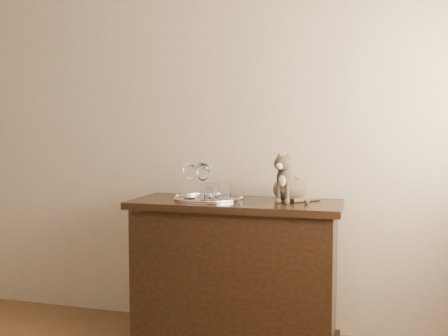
# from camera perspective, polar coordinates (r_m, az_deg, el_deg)

# --- Properties ---
(wall_back) EXTENTS (4.00, 0.10, 2.70)m
(wall_back) POSITION_cam_1_polar(r_m,az_deg,el_deg) (3.33, -7.39, 5.90)
(wall_back) COLOR tan
(wall_back) RESTS_ON ground
(sideboard) EXTENTS (1.20, 0.50, 0.85)m
(sideboard) POSITION_cam_1_polar(r_m,az_deg,el_deg) (2.96, 1.33, -11.96)
(sideboard) COLOR black
(sideboard) RESTS_ON ground
(tray) EXTENTS (0.40, 0.40, 0.01)m
(tray) POSITION_cam_1_polar(r_m,az_deg,el_deg) (2.91, -1.75, -3.59)
(tray) COLOR silver
(tray) RESTS_ON sideboard
(wine_glass_a) EXTENTS (0.08, 0.08, 0.20)m
(wine_glass_a) POSITION_cam_1_polar(r_m,az_deg,el_deg) (2.99, -2.56, -1.33)
(wine_glass_a) COLOR white
(wine_glass_a) RESTS_ON tray
(wine_glass_b) EXTENTS (0.08, 0.08, 0.20)m
(wine_glass_b) POSITION_cam_1_polar(r_m,az_deg,el_deg) (2.99, -2.19, -1.39)
(wine_glass_b) COLOR white
(wine_glass_b) RESTS_ON tray
(wine_glass_c) EXTENTS (0.08, 0.08, 0.21)m
(wine_glass_c) POSITION_cam_1_polar(r_m,az_deg,el_deg) (2.90, -3.98, -1.46)
(wine_glass_c) COLOR silver
(wine_glass_c) RESTS_ON tray
(wine_glass_d) EXTENTS (0.07, 0.07, 0.19)m
(wine_glass_d) POSITION_cam_1_polar(r_m,az_deg,el_deg) (2.95, -2.44, -1.58)
(wine_glass_d) COLOR silver
(wine_glass_d) RESTS_ON tray
(tumbler_a) EXTENTS (0.09, 0.09, 0.10)m
(tumbler_a) POSITION_cam_1_polar(r_m,az_deg,el_deg) (2.81, -1.33, -2.75)
(tumbler_a) COLOR white
(tumbler_a) RESTS_ON tray
(tumbler_b) EXTENTS (0.07, 0.07, 0.08)m
(tumbler_b) POSITION_cam_1_polar(r_m,az_deg,el_deg) (2.81, -2.06, -2.93)
(tumbler_b) COLOR white
(tumbler_b) RESTS_ON tray
(tumbler_c) EXTENTS (0.09, 0.09, 0.10)m
(tumbler_c) POSITION_cam_1_polar(r_m,az_deg,el_deg) (2.86, -0.08, -2.61)
(tumbler_c) COLOR silver
(tumbler_c) RESTS_ON tray
(cat) EXTENTS (0.34, 0.32, 0.28)m
(cat) POSITION_cam_1_polar(r_m,az_deg,el_deg) (2.86, 7.52, -0.97)
(cat) COLOR #483C2B
(cat) RESTS_ON sideboard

